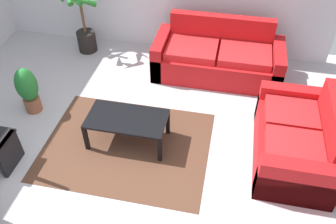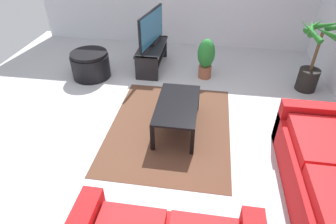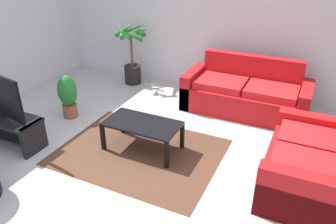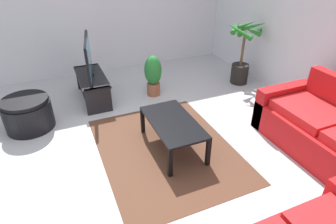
{
  "view_description": "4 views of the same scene",
  "coord_description": "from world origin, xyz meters",
  "px_view_note": "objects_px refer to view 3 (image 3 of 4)",
  "views": [
    {
      "loc": [
        1.32,
        -2.63,
        3.49
      ],
      "look_at": [
        0.63,
        0.7,
        0.42
      ],
      "focal_mm": 37.24,
      "sensor_mm": 36.0,
      "label": 1
    },
    {
      "loc": [
        3.3,
        0.83,
        2.57
      ],
      "look_at": [
        0.53,
        0.41,
        0.56
      ],
      "focal_mm": 30.44,
      "sensor_mm": 36.0,
      "label": 2
    },
    {
      "loc": [
        2.12,
        -2.9,
        2.61
      ],
      "look_at": [
        0.53,
        0.44,
        0.69
      ],
      "focal_mm": 35.01,
      "sensor_mm": 36.0,
      "label": 3
    },
    {
      "loc": [
        2.91,
        -0.79,
        2.38
      ],
      "look_at": [
        0.29,
        0.34,
        0.68
      ],
      "focal_mm": 30.15,
      "sensor_mm": 36.0,
      "label": 4
    }
  ],
  "objects_px": {
    "couch_loveseat": "(309,165)",
    "potted_palm": "(132,57)",
    "tv_stand": "(6,126)",
    "coffee_table": "(142,126)",
    "couch_main": "(246,95)",
    "potted_plant_small": "(68,95)"
  },
  "relations": [
    {
      "from": "couch_loveseat",
      "to": "potted_palm",
      "type": "height_order",
      "value": "potted_palm"
    },
    {
      "from": "couch_main",
      "to": "potted_plant_small",
      "type": "height_order",
      "value": "couch_main"
    },
    {
      "from": "couch_main",
      "to": "couch_loveseat",
      "type": "distance_m",
      "value": 2.01
    },
    {
      "from": "coffee_table",
      "to": "potted_plant_small",
      "type": "height_order",
      "value": "potted_plant_small"
    },
    {
      "from": "couch_loveseat",
      "to": "potted_palm",
      "type": "bearing_deg",
      "value": 151.47
    },
    {
      "from": "couch_loveseat",
      "to": "tv_stand",
      "type": "bearing_deg",
      "value": -167.78
    },
    {
      "from": "tv_stand",
      "to": "potted_plant_small",
      "type": "xyz_separation_m",
      "value": [
        0.26,
        1.04,
        0.11
      ]
    },
    {
      "from": "couch_main",
      "to": "coffee_table",
      "type": "relative_size",
      "value": 1.99
    },
    {
      "from": "couch_main",
      "to": "coffee_table",
      "type": "xyz_separation_m",
      "value": [
        -1.01,
        -1.8,
        0.07
      ]
    },
    {
      "from": "potted_palm",
      "to": "couch_main",
      "type": "bearing_deg",
      "value": -6.52
    },
    {
      "from": "couch_loveseat",
      "to": "tv_stand",
      "type": "xyz_separation_m",
      "value": [
        -3.99,
        -0.86,
        -0.0
      ]
    },
    {
      "from": "coffee_table",
      "to": "couch_main",
      "type": "bearing_deg",
      "value": 60.73
    },
    {
      "from": "couch_loveseat",
      "to": "coffee_table",
      "type": "height_order",
      "value": "couch_loveseat"
    },
    {
      "from": "potted_plant_small",
      "to": "potted_palm",
      "type": "bearing_deg",
      "value": 84.16
    },
    {
      "from": "couch_main",
      "to": "coffee_table",
      "type": "distance_m",
      "value": 2.07
    },
    {
      "from": "couch_main",
      "to": "potted_palm",
      "type": "distance_m",
      "value": 2.43
    },
    {
      "from": "couch_loveseat",
      "to": "potted_plant_small",
      "type": "bearing_deg",
      "value": 177.32
    },
    {
      "from": "tv_stand",
      "to": "couch_main",
      "type": "bearing_deg",
      "value": 41.56
    },
    {
      "from": "couch_main",
      "to": "couch_loveseat",
      "type": "bearing_deg",
      "value": -55.3
    },
    {
      "from": "couch_main",
      "to": "couch_loveseat",
      "type": "relative_size",
      "value": 1.35
    },
    {
      "from": "couch_main",
      "to": "couch_loveseat",
      "type": "height_order",
      "value": "same"
    },
    {
      "from": "couch_main",
      "to": "potted_palm",
      "type": "bearing_deg",
      "value": 173.48
    }
  ]
}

